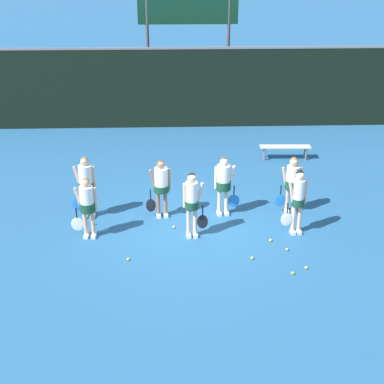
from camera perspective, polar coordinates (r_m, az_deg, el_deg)
The scene contains 21 objects.
ground_plane at distance 14.16m, azimuth 0.03°, elevation -3.47°, with size 140.00×140.00×0.00m, color #235684.
fence_windscreen at distance 21.18m, azimuth -0.75°, elevation 11.05°, with size 60.00×0.08×3.15m.
scoreboard at distance 22.50m, azimuth -0.43°, elevation 18.01°, with size 4.02×0.15×5.00m.
bench_courtside at distance 18.51m, azimuth 9.91°, elevation 4.65°, with size 1.73×0.41×0.46m.
player_0 at distance 13.41m, azimuth -11.13°, elevation -1.15°, with size 0.69×0.40×1.62m.
player_1 at distance 13.14m, azimuth 0.01°, elevation -0.83°, with size 0.63×0.35×1.74m.
player_2 at distance 13.57m, azimuth 11.25°, elevation -0.53°, with size 0.62×0.33×1.73m.
player_3 at distance 14.37m, azimuth -11.24°, elevation 1.05°, with size 0.69×0.41×1.74m.
player_4 at distance 14.17m, azimuth -3.32°, elevation 0.90°, with size 0.67×0.41×1.64m.
player_5 at distance 14.27m, azimuth 3.39°, elevation 1.17°, with size 0.70×0.41×1.68m.
player_6 at distance 14.62m, azimuth 10.64°, elevation 1.25°, with size 0.69×0.40×1.62m.
tennis_ball_0 at distance 15.77m, azimuth 11.06°, elevation -0.66°, with size 0.07×0.07×0.07m, color #CCE033.
tennis_ball_1 at distance 14.51m, azimuth 10.51°, elevation -3.02°, with size 0.07×0.07×0.07m, color #CCE033.
tennis_ball_2 at distance 13.52m, azimuth 8.38°, elevation -5.12°, with size 0.07×0.07×0.07m, color #CCE033.
tennis_ball_3 at distance 12.72m, azimuth -6.83°, elevation -7.13°, with size 0.07×0.07×0.07m, color #CCE033.
tennis_ball_4 at distance 12.76m, azimuth 6.43°, elevation -7.01°, with size 0.07×0.07×0.07m, color #CCE033.
tennis_ball_5 at distance 12.61m, azimuth 12.08°, elevation -7.90°, with size 0.07×0.07×0.07m, color #CCE033.
tennis_ball_6 at distance 12.36m, azimuth 10.70°, elevation -8.51°, with size 0.07×0.07×0.07m, color #CCE033.
tennis_ball_7 at distance 13.97m, azimuth -1.96°, elevation -3.77°, with size 0.07×0.07×0.07m, color #CCE033.
tennis_ball_8 at distance 14.36m, azimuth -10.35°, elevation -3.34°, with size 0.07×0.07×0.07m, color #CCE033.
tennis_ball_9 at distance 13.22m, azimuth 10.10°, elevation -6.04°, with size 0.06×0.06×0.06m, color #CCE033.
Camera 1 is at (-0.43, -12.39, 6.84)m, focal length 50.00 mm.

